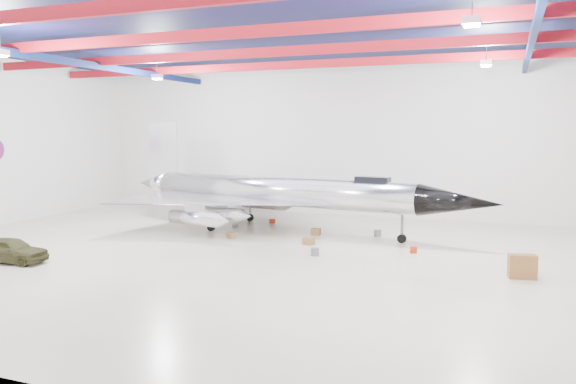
% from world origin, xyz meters
% --- Properties ---
extents(floor, '(40.00, 40.00, 0.00)m').
position_xyz_m(floor, '(0.00, 0.00, 0.00)').
color(floor, '#BEB097').
rests_on(floor, ground).
extents(wall_back, '(40.00, 0.00, 40.00)m').
position_xyz_m(wall_back, '(0.00, 15.00, 5.50)').
color(wall_back, silver).
rests_on(wall_back, floor).
extents(ceiling, '(40.00, 40.00, 0.00)m').
position_xyz_m(ceiling, '(0.00, 0.00, 11.00)').
color(ceiling, '#0A0F38').
rests_on(ceiling, wall_back).
extents(ceiling_structure, '(39.50, 29.50, 1.08)m').
position_xyz_m(ceiling_structure, '(0.00, 0.00, 10.32)').
color(ceiling_structure, maroon).
rests_on(ceiling_structure, ceiling).
extents(jet_aircraft, '(24.87, 16.04, 6.79)m').
position_xyz_m(jet_aircraft, '(-2.05, 7.01, 2.23)').
color(jet_aircraft, silver).
rests_on(jet_aircraft, floor).
extents(jeep, '(3.75, 1.87, 1.23)m').
position_xyz_m(jeep, '(-10.56, -5.57, 0.61)').
color(jeep, '#36361B').
rests_on(jeep, floor).
extents(desk, '(1.22, 0.78, 1.03)m').
position_xyz_m(desk, '(11.99, 0.24, 0.52)').
color(desk, brown).
rests_on(desk, floor).
extents(crate_ply, '(0.61, 0.56, 0.34)m').
position_xyz_m(crate_ply, '(-3.57, 3.67, 0.17)').
color(crate_ply, olive).
rests_on(crate_ply, floor).
extents(toolbox_red, '(0.51, 0.47, 0.29)m').
position_xyz_m(toolbox_red, '(-3.45, 9.48, 0.14)').
color(toolbox_red, '#9B290F').
rests_on(toolbox_red, floor).
extents(engine_drum, '(0.56, 0.56, 0.38)m').
position_xyz_m(engine_drum, '(2.41, 1.15, 0.19)').
color(engine_drum, '#59595B').
rests_on(engine_drum, floor).
extents(parts_bin, '(0.57, 0.47, 0.38)m').
position_xyz_m(parts_bin, '(0.66, 6.52, 0.19)').
color(parts_bin, olive).
rests_on(parts_bin, floor).
extents(crate_small, '(0.42, 0.38, 0.24)m').
position_xyz_m(crate_small, '(-4.96, 6.88, 0.12)').
color(crate_small, '#59595B').
rests_on(crate_small, floor).
extents(tool_chest, '(0.46, 0.46, 0.33)m').
position_xyz_m(tool_chest, '(6.93, 3.57, 0.17)').
color(tool_chest, '#9B290F').
rests_on(tool_chest, floor).
extents(oil_barrel, '(0.70, 0.64, 0.40)m').
position_xyz_m(oil_barrel, '(1.21, 3.61, 0.20)').
color(oil_barrel, olive).
rests_on(oil_barrel, floor).
extents(spares_box, '(0.58, 0.58, 0.39)m').
position_xyz_m(spares_box, '(4.23, 7.38, 0.20)').
color(spares_box, '#59595B').
rests_on(spares_box, floor).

